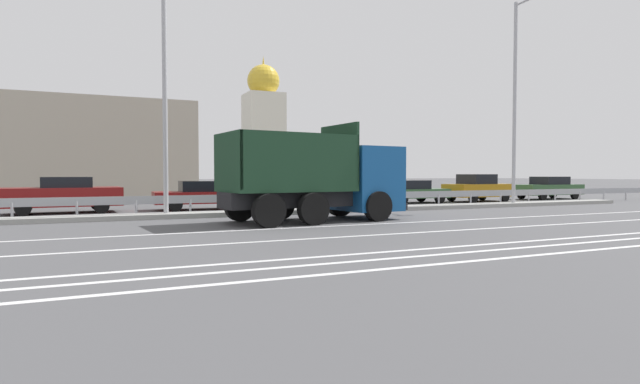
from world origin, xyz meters
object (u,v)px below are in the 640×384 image
at_px(parked_car_3, 63,195).
at_px(parked_car_4, 204,195).
at_px(dump_truck, 333,183).
at_px(parked_car_7, 478,188).
at_px(street_lamp_2, 517,94).
at_px(parked_car_5, 325,192).
at_px(median_road_sign, 336,183).
at_px(parked_car_8, 548,188).
at_px(parked_car_6, 412,191).
at_px(church_tower, 264,129).
at_px(street_lamp_1, 165,56).

height_order(parked_car_3, parked_car_4, parked_car_3).
height_order(dump_truck, parked_car_7, dump_truck).
bearing_deg(parked_car_7, dump_truck, -63.91).
relative_size(street_lamp_2, parked_car_4, 2.25).
bearing_deg(parked_car_5, parked_car_7, -91.74).
xyz_separation_m(median_road_sign, parked_car_8, (17.79, 4.50, -0.49)).
relative_size(parked_car_6, parked_car_7, 0.95).
bearing_deg(parked_car_7, parked_car_4, -92.91).
bearing_deg(parked_car_3, parked_car_5, -93.68).
relative_size(parked_car_6, church_tower, 0.29).
height_order(dump_truck, parked_car_8, dump_truck).
distance_m(parked_car_6, parked_car_7, 4.52).
xyz_separation_m(parked_car_5, parked_car_6, (5.48, 0.06, -0.07)).
bearing_deg(street_lamp_2, parked_car_7, 72.83).
bearing_deg(parked_car_7, median_road_sign, -73.20).
relative_size(parked_car_4, parked_car_8, 0.96).
height_order(parked_car_6, church_tower, church_tower).
bearing_deg(parked_car_6, street_lamp_1, -70.10).
bearing_deg(dump_truck, parked_car_7, 113.28).
distance_m(parked_car_4, church_tower, 27.74).
bearing_deg(parked_car_3, parked_car_4, -96.00).
bearing_deg(parked_car_4, church_tower, 157.78).
bearing_deg(parked_car_5, parked_car_4, 92.35).
bearing_deg(parked_car_8, parked_car_3, 89.28).
xyz_separation_m(parked_car_6, church_tower, (-0.83, 24.53, 5.50)).
distance_m(dump_truck, parked_car_6, 11.64).
distance_m(dump_truck, street_lamp_2, 13.08).
bearing_deg(dump_truck, parked_car_4, -163.05).
relative_size(street_lamp_2, parked_car_6, 2.62).
bearing_deg(parked_car_8, parked_car_6, 88.99).
bearing_deg(parked_car_3, church_tower, -38.41).
distance_m(street_lamp_2, parked_car_5, 10.97).
distance_m(street_lamp_2, parked_car_7, 6.62).
xyz_separation_m(street_lamp_1, parked_car_7, (18.51, 4.19, -5.13)).
bearing_deg(parked_car_5, church_tower, -11.04).
bearing_deg(median_road_sign, parked_car_3, 157.86).
bearing_deg(dump_truck, parked_car_5, 151.15).
relative_size(parked_car_3, parked_car_4, 1.01).
height_order(street_lamp_2, parked_car_3, street_lamp_2).
height_order(parked_car_6, parked_car_8, parked_car_8).
relative_size(street_lamp_1, parked_car_8, 2.25).
xyz_separation_m(median_road_sign, parked_car_4, (-4.77, 4.12, -0.56)).
bearing_deg(street_lamp_1, parked_car_6, 17.80).
xyz_separation_m(dump_truck, parked_car_3, (-8.89, 7.51, -0.53)).
bearing_deg(parked_car_3, dump_truck, -134.43).
relative_size(dump_truck, parked_car_7, 1.58).
height_order(street_lamp_1, parked_car_6, street_lamp_1).
distance_m(street_lamp_1, parked_car_4, 7.04).
height_order(parked_car_5, parked_car_7, parked_car_7).
bearing_deg(parked_car_4, median_road_sign, 50.73).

